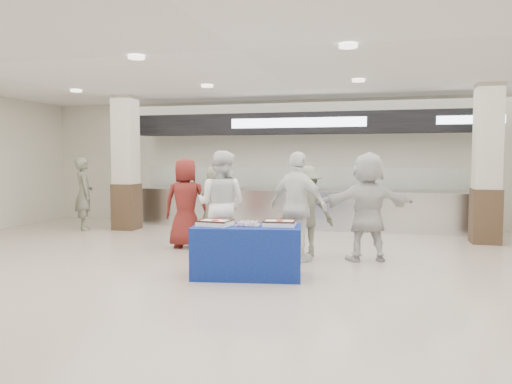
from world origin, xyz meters
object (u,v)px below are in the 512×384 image
(chef_tall, at_px, (221,204))
(soldier_b, at_px, (306,211))
(display_table, at_px, (247,251))
(sheet_cake_left, at_px, (215,222))
(soldier_a, at_px, (214,208))
(soldier_bg, at_px, (84,194))
(civilian_maroon, at_px, (186,203))
(civilian_white, at_px, (367,207))
(chef_short, at_px, (298,207))
(sheet_cake_right, at_px, (279,223))
(cupcake_tray, at_px, (248,224))

(chef_tall, bearing_deg, soldier_b, -154.14)
(display_table, xyz_separation_m, sheet_cake_left, (-0.45, -0.11, 0.42))
(soldier_a, xyz_separation_m, soldier_bg, (-3.85, 1.68, 0.09))
(soldier_b, bearing_deg, civilian_maroon, -29.17)
(sheet_cake_left, bearing_deg, soldier_bg, 140.94)
(chef_tall, xyz_separation_m, civilian_white, (2.46, 0.35, -0.01))
(chef_short, bearing_deg, display_table, 90.01)
(soldier_bg, bearing_deg, sheet_cake_left, -168.51)
(display_table, xyz_separation_m, soldier_b, (0.59, 1.75, 0.42))
(sheet_cake_right, height_order, civilian_white, civilian_white)
(soldier_bg, bearing_deg, chef_tall, -158.55)
(civilian_maroon, bearing_deg, sheet_cake_left, 112.36)
(civilian_maroon, height_order, soldier_b, civilian_maroon)
(chef_short, relative_size, soldier_b, 1.15)
(sheet_cake_right, xyz_separation_m, soldier_a, (-1.63, 1.83, -0.01))
(chef_tall, distance_m, soldier_b, 1.48)
(cupcake_tray, xyz_separation_m, chef_tall, (-0.81, 1.23, 0.15))
(civilian_maroon, relative_size, soldier_a, 1.10)
(sheet_cake_right, relative_size, soldier_b, 0.30)
(soldier_a, xyz_separation_m, civilian_white, (2.82, -0.32, 0.13))
(sheet_cake_left, relative_size, soldier_b, 0.32)
(soldier_bg, bearing_deg, display_table, -165.07)
(sheet_cake_left, relative_size, cupcake_tray, 1.40)
(chef_tall, bearing_deg, display_table, 128.77)
(soldier_a, height_order, chef_tall, chef_tall)
(chef_short, xyz_separation_m, soldier_bg, (-5.55, 2.35, -0.05))
(chef_short, bearing_deg, sheet_cake_right, 109.61)
(civilian_white, height_order, soldier_bg, civilian_white)
(cupcake_tray, xyz_separation_m, soldier_a, (-1.18, 1.90, 0.01))
(soldier_b, bearing_deg, chef_short, 60.36)
(soldier_b, bearing_deg, chef_tall, -3.78)
(chef_short, relative_size, soldier_bg, 1.05)
(cupcake_tray, distance_m, civilian_white, 2.29)
(civilian_maroon, height_order, civilian_white, civilian_white)
(cupcake_tray, distance_m, chef_short, 1.34)
(chef_short, bearing_deg, soldier_a, 1.80)
(chef_tall, bearing_deg, civilian_maroon, -31.48)
(civilian_maroon, xyz_separation_m, soldier_b, (2.34, -0.23, -0.06))
(sheet_cake_right, height_order, soldier_a, soldier_a)
(soldier_a, bearing_deg, sheet_cake_left, 115.05)
(cupcake_tray, xyz_separation_m, chef_short, (0.53, 1.23, 0.14))
(chef_short, height_order, civilian_white, chef_short)
(chef_tall, xyz_separation_m, soldier_b, (1.39, 0.50, -0.13))
(soldier_b, relative_size, civilian_white, 0.87)
(civilian_maroon, distance_m, soldier_b, 2.35)
(chef_short, bearing_deg, sheet_cake_left, 77.14)
(sheet_cake_right, bearing_deg, soldier_bg, 147.35)
(civilian_maroon, distance_m, civilian_white, 3.43)
(soldier_a, relative_size, chef_short, 0.85)
(soldier_b, bearing_deg, sheet_cake_right, 61.92)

